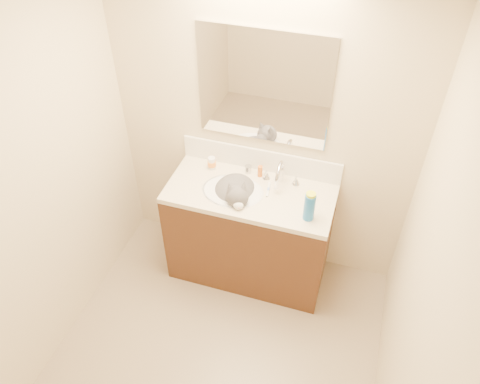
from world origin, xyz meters
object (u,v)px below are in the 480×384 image
Objects in this scene: silver_jar at (248,169)px; faucet at (280,175)px; cat at (235,193)px; pill_bottle at (212,163)px; amber_bottle at (260,171)px; spray_can at (309,207)px; basin at (233,198)px; vanity_cabinet at (249,235)px.

faucet is at bearing -14.03° from silver_jar.
faucet is 0.27m from silver_jar.
faucet is 0.61× the size of cat.
amber_bottle is at bearing 3.48° from pill_bottle.
amber_bottle is 0.54m from spray_can.
cat is at bearing 167.97° from spray_can.
pill_bottle is 0.85m from spray_can.
cat is 2.30× the size of spray_can.
pill_bottle is 0.37m from amber_bottle.
basin is 0.38m from faucet.
vanity_cabinet is at bearing -25.25° from pill_bottle.
faucet is at bearing 29.12° from basin.
spray_can is (0.55, -0.12, 0.13)m from cat.
cat reaches higher than amber_bottle.
basin is 0.60m from spray_can.
cat is (0.02, 0.01, 0.05)m from basin.
faucet reaches higher than vanity_cabinet.
vanity_cabinet is 20.74× the size of silver_jar.
amber_bottle is at bearing 57.32° from basin.
silver_jar is at bearing 171.47° from amber_bottle.
vanity_cabinet is 0.63m from pill_bottle.
basin is (-0.12, -0.03, 0.38)m from vanity_cabinet.
cat reaches higher than silver_jar.
cat is 0.57m from spray_can.
spray_can is at bearing -33.27° from silver_jar.
basin is at bearing -100.63° from silver_jar.
vanity_cabinet is 2.67× the size of basin.
pill_bottle is 0.28m from silver_jar.
vanity_cabinet is 0.58m from faucet.
pill_bottle is at bearing -172.31° from silver_jar.
silver_jar is (-0.08, 0.20, 0.48)m from vanity_cabinet.
spray_can is (0.52, -0.34, 0.07)m from silver_jar.
amber_bottle is at bearing 162.82° from faucet.
basin is 2.24× the size of spray_can.
silver_jar is at bearing 59.10° from cat.
pill_bottle reaches higher than basin.
silver_jar is 0.10m from amber_bottle.
pill_bottle is (-0.53, 0.03, -0.04)m from faucet.
pill_bottle is at bearing 139.62° from basin.
spray_can reaches higher than silver_jar.
pill_bottle is (-0.23, 0.19, 0.12)m from basin.
faucet reaches higher than pill_bottle.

